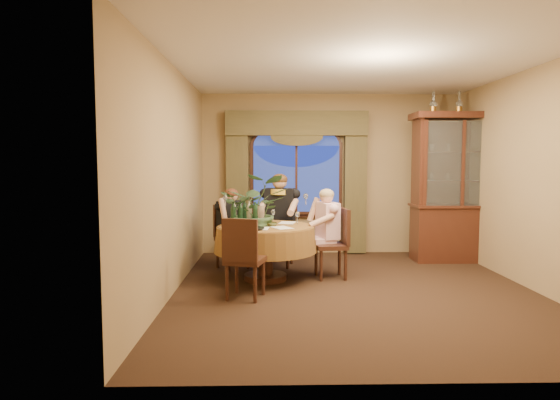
{
  "coord_description": "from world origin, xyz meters",
  "views": [
    {
      "loc": [
        -1.06,
        -5.76,
        1.61
      ],
      "look_at": [
        -0.93,
        0.55,
        1.1
      ],
      "focal_mm": 30.0,
      "sensor_mm": 36.0,
      "label": 1
    }
  ],
  "objects_px": {
    "dining_table": "(265,253)",
    "wine_bottle_0": "(255,214)",
    "chair_right": "(331,244)",
    "stoneware_vase": "(260,215)",
    "chair_front_left": "(245,258)",
    "wine_bottle_3": "(240,214)",
    "oil_lamp_center": "(459,102)",
    "person_scarf": "(280,220)",
    "centerpiece_plant": "(255,182)",
    "olive_bowl": "(272,224)",
    "oil_lamp_left": "(433,102)",
    "oil_lamp_right": "(485,102)",
    "chair_back": "(233,237)",
    "person_pink": "(328,232)",
    "wine_bottle_5": "(234,213)",
    "person_back": "(231,228)",
    "wine_bottle_4": "(249,213)",
    "chair_back_right": "(279,235)",
    "wine_bottle_2": "(233,214)",
    "china_cabinet": "(457,188)",
    "wine_bottle_1": "(244,212)"
  },
  "relations": [
    {
      "from": "centerpiece_plant",
      "to": "wine_bottle_5",
      "type": "bearing_deg",
      "value": 171.82
    },
    {
      "from": "person_pink",
      "to": "chair_back_right",
      "type": "bearing_deg",
      "value": 31.64
    },
    {
      "from": "person_pink",
      "to": "stoneware_vase",
      "type": "distance_m",
      "value": 1.0
    },
    {
      "from": "oil_lamp_center",
      "to": "stoneware_vase",
      "type": "distance_m",
      "value": 3.75
    },
    {
      "from": "chair_right",
      "to": "wine_bottle_2",
      "type": "relative_size",
      "value": 2.91
    },
    {
      "from": "chair_right",
      "to": "stoneware_vase",
      "type": "height_order",
      "value": "stoneware_vase"
    },
    {
      "from": "wine_bottle_5",
      "to": "china_cabinet",
      "type": "bearing_deg",
      "value": 16.68
    },
    {
      "from": "chair_right",
      "to": "person_scarf",
      "type": "relative_size",
      "value": 0.67
    },
    {
      "from": "person_pink",
      "to": "wine_bottle_1",
      "type": "bearing_deg",
      "value": 75.72
    },
    {
      "from": "person_scarf",
      "to": "centerpiece_plant",
      "type": "bearing_deg",
      "value": 79.62
    },
    {
      "from": "china_cabinet",
      "to": "chair_back_right",
      "type": "distance_m",
      "value": 3.0
    },
    {
      "from": "oil_lamp_right",
      "to": "chair_back",
      "type": "xyz_separation_m",
      "value": [
        -4.02,
        -0.48,
        -2.09
      ]
    },
    {
      "from": "person_back",
      "to": "wine_bottle_4",
      "type": "height_order",
      "value": "person_back"
    },
    {
      "from": "oil_lamp_center",
      "to": "oil_lamp_right",
      "type": "distance_m",
      "value": 0.42
    },
    {
      "from": "person_back",
      "to": "wine_bottle_0",
      "type": "height_order",
      "value": "person_back"
    },
    {
      "from": "china_cabinet",
      "to": "person_back",
      "type": "distance_m",
      "value": 3.7
    },
    {
      "from": "stoneware_vase",
      "to": "chair_back",
      "type": "bearing_deg",
      "value": 125.73
    },
    {
      "from": "chair_front_left",
      "to": "wine_bottle_3",
      "type": "height_order",
      "value": "wine_bottle_3"
    },
    {
      "from": "chair_right",
      "to": "chair_back_right",
      "type": "xyz_separation_m",
      "value": [
        -0.71,
        0.78,
        0.0
      ]
    },
    {
      "from": "dining_table",
      "to": "wine_bottle_3",
      "type": "bearing_deg",
      "value": 177.24
    },
    {
      "from": "chair_back",
      "to": "chair_front_left",
      "type": "relative_size",
      "value": 1.0
    },
    {
      "from": "chair_front_left",
      "to": "person_back",
      "type": "relative_size",
      "value": 0.78
    },
    {
      "from": "dining_table",
      "to": "wine_bottle_2",
      "type": "xyz_separation_m",
      "value": [
        -0.43,
        -0.05,
        0.54
      ]
    },
    {
      "from": "dining_table",
      "to": "oil_lamp_left",
      "type": "relative_size",
      "value": 4.12
    },
    {
      "from": "dining_table",
      "to": "wine_bottle_0",
      "type": "bearing_deg",
      "value": -154.91
    },
    {
      "from": "oil_lamp_right",
      "to": "person_pink",
      "type": "relative_size",
      "value": 0.27
    },
    {
      "from": "oil_lamp_center",
      "to": "chair_back",
      "type": "bearing_deg",
      "value": -172.41
    },
    {
      "from": "chair_front_left",
      "to": "olive_bowl",
      "type": "xyz_separation_m",
      "value": [
        0.31,
        0.8,
        0.29
      ]
    },
    {
      "from": "centerpiece_plant",
      "to": "olive_bowl",
      "type": "relative_size",
      "value": 6.74
    },
    {
      "from": "chair_back",
      "to": "chair_right",
      "type": "bearing_deg",
      "value": 121.05
    },
    {
      "from": "chair_front_left",
      "to": "olive_bowl",
      "type": "relative_size",
      "value": 6.42
    },
    {
      "from": "dining_table",
      "to": "chair_back",
      "type": "xyz_separation_m",
      "value": [
        -0.5,
        0.72,
        0.1
      ]
    },
    {
      "from": "dining_table",
      "to": "oil_lamp_center",
      "type": "xyz_separation_m",
      "value": [
        3.09,
        1.2,
        2.19
      ]
    },
    {
      "from": "olive_bowl",
      "to": "person_scarf",
      "type": "bearing_deg",
      "value": 82.11
    },
    {
      "from": "chair_back_right",
      "to": "chair_back",
      "type": "relative_size",
      "value": 1.0
    },
    {
      "from": "oil_lamp_center",
      "to": "wine_bottle_0",
      "type": "distance_m",
      "value": 3.84
    },
    {
      "from": "oil_lamp_left",
      "to": "chair_right",
      "type": "bearing_deg",
      "value": -147.99
    },
    {
      "from": "wine_bottle_5",
      "to": "wine_bottle_4",
      "type": "bearing_deg",
      "value": -26.6
    },
    {
      "from": "centerpiece_plant",
      "to": "wine_bottle_1",
      "type": "distance_m",
      "value": 0.47
    },
    {
      "from": "dining_table",
      "to": "chair_front_left",
      "type": "distance_m",
      "value": 0.88
    },
    {
      "from": "wine_bottle_0",
      "to": "oil_lamp_left",
      "type": "bearing_deg",
      "value": 24.19
    },
    {
      "from": "oil_lamp_center",
      "to": "person_pink",
      "type": "relative_size",
      "value": 0.27
    },
    {
      "from": "dining_table",
      "to": "olive_bowl",
      "type": "relative_size",
      "value": 9.38
    },
    {
      "from": "oil_lamp_right",
      "to": "chair_front_left",
      "type": "relative_size",
      "value": 0.35
    },
    {
      "from": "oil_lamp_left",
      "to": "oil_lamp_right",
      "type": "relative_size",
      "value": 1.0
    },
    {
      "from": "person_pink",
      "to": "oil_lamp_left",
      "type": "bearing_deg",
      "value": -80.07
    },
    {
      "from": "dining_table",
      "to": "wine_bottle_5",
      "type": "bearing_deg",
      "value": 162.25
    },
    {
      "from": "person_scarf",
      "to": "wine_bottle_4",
      "type": "height_order",
      "value": "person_scarf"
    },
    {
      "from": "chair_right",
      "to": "wine_bottle_0",
      "type": "height_order",
      "value": "wine_bottle_0"
    },
    {
      "from": "chair_back",
      "to": "person_scarf",
      "type": "relative_size",
      "value": 0.67
    }
  ]
}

